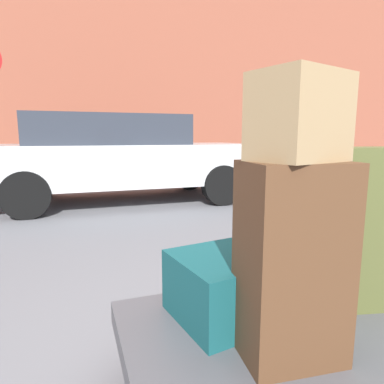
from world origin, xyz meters
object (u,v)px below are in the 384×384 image
Objects in this scene: suitcase_brown_rear_left at (291,262)px; bollard_kerb_near at (206,167)px; suitcase_olive_stacked_top at (363,228)px; suitcase_teal_front_right at (248,280)px; duffel_bag_tan_topmost_pile at (299,117)px; bicycle_leaning at (267,160)px; bollard_kerb_mid at (253,166)px; luggage_cart at (290,339)px; parked_car at (120,156)px.

suitcase_brown_rear_left is 7.42m from bollard_kerb_near.
suitcase_olive_stacked_top reaches higher than suitcase_teal_front_right.
suitcase_teal_front_right is at bearing 70.89° from duffel_bag_tan_topmost_pile.
bollard_kerb_mid is at bearing -134.36° from bicycle_leaning.
luggage_cart is 0.57m from suitcase_olive_stacked_top.
parked_car reaches higher than bollard_kerb_mid.
bicycle_leaning is 2.69× the size of bollard_kerb_near.
luggage_cart is at bearing -121.34° from bicycle_leaning.
luggage_cart is 7.78m from bollard_kerb_mid.
duffel_bag_tan_topmost_pile is at bearing -109.63° from bollard_kerb_near.
duffel_bag_tan_topmost_pile is 0.16× the size of bicycle_leaning.
parked_car is 4.37m from bollard_kerb_mid.
luggage_cart is at bearing -159.83° from suitcase_olive_stacked_top.
bollard_kerb_mid is (1.37, 0.00, 0.00)m from bollard_kerb_near.
suitcase_teal_front_right is 9.28m from bicycle_leaning.
parked_car is 6.83× the size of bollard_kerb_near.
suitcase_olive_stacked_top is at bearing 7.19° from luggage_cart.
bollard_kerb_mid is at bearing 29.86° from parked_car.
duffel_bag_tan_topmost_pile reaches higher than suitcase_teal_front_right.
parked_car is at bearing 94.92° from suitcase_brown_rear_left.
suitcase_teal_front_right is 0.37× the size of bicycle_leaning.
bicycle_leaning is (4.87, 8.00, 0.10)m from luggage_cart.
suitcase_brown_rear_left is at bearing -121.52° from bicycle_leaning.
suitcase_teal_front_right is at bearing -110.36° from bollard_kerb_near.
suitcase_olive_stacked_top is 7.56m from bollard_kerb_mid.
bollard_kerb_mid is at bearing 0.00° from bollard_kerb_near.
duffel_bag_tan_topmost_pile reaches higher than bollard_kerb_near.
suitcase_brown_rear_left is 7.99m from bollard_kerb_mid.
suitcase_teal_front_right is at bearing -179.86° from suitcase_olive_stacked_top.
bollard_kerb_near is at bearing 41.99° from parked_car.
duffel_bag_tan_topmost_pile is 0.44× the size of bollard_kerb_mid.
parked_car reaches higher than suitcase_teal_front_right.
suitcase_olive_stacked_top is (0.39, 0.05, 0.42)m from luggage_cart.
bollard_kerb_mid is at bearing 66.99° from suitcase_brown_rear_left.
bicycle_leaning is 2.69× the size of bollard_kerb_mid.
luggage_cart is at bearing -89.43° from parked_car.
parked_car is 2.54× the size of bicycle_leaning.
bollard_kerb_mid reaches higher than luggage_cart.
bollard_kerb_near is (2.41, 2.17, -0.44)m from parked_car.
duffel_bag_tan_topmost_pile reaches higher than bicycle_leaning.
luggage_cart is at bearing -64.83° from suitcase_teal_front_right.
suitcase_brown_rear_left is 2.39× the size of duffel_bag_tan_topmost_pile.
suitcase_teal_front_right is 1.00× the size of bollard_kerb_mid.
suitcase_brown_rear_left is at bearing -145.54° from suitcase_olive_stacked_top.
duffel_bag_tan_topmost_pile is (-0.02, -0.32, 0.67)m from suitcase_teal_front_right.
bollard_kerb_near is (2.49, 6.98, -0.36)m from suitcase_brown_rear_left.
suitcase_olive_stacked_top reaches higher than suitcase_brown_rear_left.
luggage_cart is at bearing 34.16° from duffel_bag_tan_topmost_pile.
parked_car is at bearing -145.85° from bicycle_leaning.
suitcase_olive_stacked_top is 0.56m from suitcase_teal_front_right.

